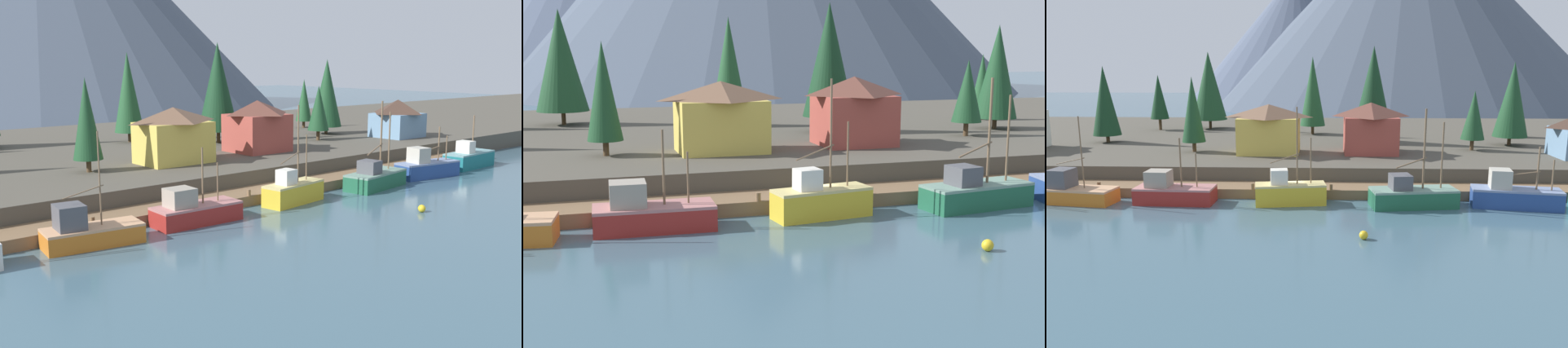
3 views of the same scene
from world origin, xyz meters
TOP-DOWN VIEW (x-y plane):
  - ground_plane at (0.00, 20.00)m, footprint 400.00×400.00m
  - dock at (0.00, 1.99)m, footprint 80.00×4.00m
  - shoreline_bank at (0.00, 32.00)m, footprint 400.00×56.00m
  - fishing_boat_orange at (-21.40, -2.03)m, footprint 7.61×3.83m
  - fishing_boat_red at (-11.68, -1.76)m, footprint 7.80×3.24m
  - fishing_boat_yellow at (-0.08, -1.78)m, footprint 7.11×3.27m
  - fishing_boat_green at (11.79, -2.27)m, footprint 8.53×4.17m
  - fishing_boat_blue at (21.51, -2.13)m, footprint 8.52×4.01m
  - fishing_boat_teal at (31.50, -1.76)m, footprint 8.29×3.22m
  - house_yellow at (-3.77, 13.57)m, footprint 7.94×5.75m
  - house_blue at (34.55, 12.09)m, footprint 6.80×6.17m
  - house_red at (9.07, 14.38)m, footprint 6.97×6.43m
  - conifer_near_left at (1.20, 32.70)m, footprint 4.07×4.07m
  - conifer_mid_left at (32.91, 30.30)m, footprint 2.73×2.73m
  - conifer_mid_right at (29.03, 21.41)m, footprint 4.70×4.70m
  - conifer_back_left at (22.64, 16.92)m, footprint 3.06×3.06m
  - conifer_centre at (10.13, 23.97)m, footprint 5.55×5.55m
  - conifer_far_right at (-13.58, 14.29)m, footprint 3.00×3.00m
  - channel_buoy at (6.49, -12.07)m, footprint 0.70×0.70m

SIDE VIEW (x-z plane):
  - ground_plane at x=0.00m, z-range -1.00..0.00m
  - channel_buoy at x=6.49m, z-range 0.00..0.70m
  - dock at x=0.00m, z-range -0.30..1.30m
  - fishing_boat_red at x=-11.68m, z-range -2.14..4.37m
  - fishing_boat_green at x=11.79m, z-range -3.61..5.84m
  - fishing_boat_orange at x=-21.40m, z-range -3.19..5.44m
  - fishing_boat_teal at x=31.50m, z-range -2.19..4.56m
  - fishing_boat_blue at x=21.51m, z-range -1.76..4.18m
  - fishing_boat_yellow at x=-0.08m, z-range -3.54..5.99m
  - shoreline_bank at x=0.00m, z-range 0.00..2.50m
  - house_blue at x=34.55m, z-range 2.56..8.12m
  - house_yellow at x=-3.77m, z-range 2.56..8.75m
  - house_red at x=9.07m, z-range 2.56..8.95m
  - conifer_back_left at x=22.64m, z-range 3.20..10.99m
  - conifer_mid_left at x=32.91m, z-range 3.05..11.22m
  - conifer_far_right at x=-13.58m, z-range 3.13..12.73m
  - conifer_mid_right at x=29.03m, z-range 3.11..14.57m
  - conifer_near_left at x=1.20m, z-range 3.19..15.61m
  - conifer_centre at x=10.13m, z-range 3.36..17.05m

